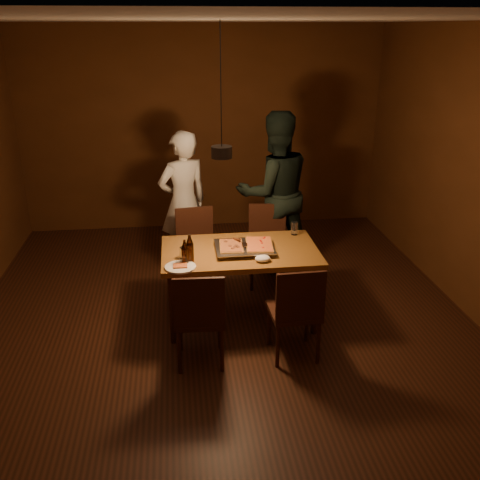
{
  "coord_description": "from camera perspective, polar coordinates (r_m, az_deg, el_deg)",
  "views": [
    {
      "loc": [
        -0.39,
        -4.5,
        2.75
      ],
      "look_at": [
        0.18,
        0.2,
        0.85
      ],
      "focal_mm": 40.0,
      "sensor_mm": 36.0,
      "label": 1
    }
  ],
  "objects": [
    {
      "name": "water_glass_right",
      "position": [
        5.52,
        5.82,
        1.25
      ],
      "size": [
        0.07,
        0.07,
        0.14
      ],
      "primitive_type": "cylinder",
      "color": "silver",
      "rests_on": "dining_table"
    },
    {
      "name": "diner_white",
      "position": [
        6.28,
        -6.05,
        4.01
      ],
      "size": [
        0.72,
        0.62,
        1.68
      ],
      "primitive_type": "imported",
      "rotation": [
        0.0,
        0.0,
        3.57
      ],
      "color": "silver",
      "rests_on": "floor"
    },
    {
      "name": "chair_far_right",
      "position": [
        6.04,
        2.94,
        0.33
      ],
      "size": [
        0.47,
        0.47,
        0.49
      ],
      "rotation": [
        0.0,
        0.0,
        3.02
      ],
      "color": "#38190F",
      "rests_on": "floor"
    },
    {
      "name": "chair_near_right",
      "position": [
        4.62,
        6.08,
        -6.94
      ],
      "size": [
        0.44,
        0.44,
        0.49
      ],
      "rotation": [
        0.0,
        0.0,
        0.04
      ],
      "color": "#38190F",
      "rests_on": "floor"
    },
    {
      "name": "diner_dark",
      "position": [
        6.27,
        3.7,
        5.06
      ],
      "size": [
        1.03,
        0.86,
        1.89
      ],
      "primitive_type": "imported",
      "rotation": [
        0.0,
        0.0,
        3.31
      ],
      "color": "black",
      "rests_on": "floor"
    },
    {
      "name": "pendant_lamp",
      "position": [
        4.62,
        -1.97,
        9.48
      ],
      "size": [
        0.18,
        0.18,
        1.1
      ],
      "color": "black",
      "rests_on": "ceiling"
    },
    {
      "name": "beer_bottle_b",
      "position": [
        4.85,
        -5.37,
        -0.89
      ],
      "size": [
        0.07,
        0.07,
        0.27
      ],
      "color": "black",
      "rests_on": "dining_table"
    },
    {
      "name": "plate_slice",
      "position": [
        4.79,
        -6.38,
        -2.87
      ],
      "size": [
        0.28,
        0.28,
        0.03
      ],
      "color": "white",
      "rests_on": "dining_table"
    },
    {
      "name": "pizza_meat",
      "position": [
        5.08,
        -0.94,
        -0.61
      ],
      "size": [
        0.24,
        0.36,
        0.02
      ],
      "primitive_type": "cube",
      "rotation": [
        0.0,
        0.0,
        -0.06
      ],
      "color": "maroon",
      "rests_on": "pizza_tray"
    },
    {
      "name": "spatula",
      "position": [
        5.1,
        0.39,
        -0.48
      ],
      "size": [
        0.19,
        0.25,
        0.04
      ],
      "primitive_type": null,
      "rotation": [
        0.0,
        0.0,
        0.47
      ],
      "color": "silver",
      "rests_on": "pizza_tray"
    },
    {
      "name": "beer_bottle_a",
      "position": [
        4.82,
        -5.91,
        -1.3
      ],
      "size": [
        0.06,
        0.06,
        0.23
      ],
      "color": "black",
      "rests_on": "dining_table"
    },
    {
      "name": "room_shell",
      "position": [
        4.71,
        -1.91,
        5.2
      ],
      "size": [
        6.0,
        6.0,
        6.0
      ],
      "color": "#3D1C10",
      "rests_on": "ground"
    },
    {
      "name": "water_glass_left",
      "position": [
        4.96,
        -6.05,
        -1.38
      ],
      "size": [
        0.07,
        0.07,
        0.11
      ],
      "primitive_type": "cylinder",
      "color": "silver",
      "rests_on": "dining_table"
    },
    {
      "name": "napkin",
      "position": [
        4.88,
        2.43,
        -1.99
      ],
      "size": [
        0.14,
        0.11,
        0.06
      ],
      "primitive_type": "ellipsoid",
      "color": "white",
      "rests_on": "dining_table"
    },
    {
      "name": "chair_far_left",
      "position": [
        5.94,
        -4.68,
        -0.11
      ],
      "size": [
        0.47,
        0.47,
        0.49
      ],
      "rotation": [
        0.0,
        0.0,
        3.27
      ],
      "color": "#38190F",
      "rests_on": "floor"
    },
    {
      "name": "chair_near_left",
      "position": [
        4.52,
        -4.36,
        -7.58
      ],
      "size": [
        0.44,
        0.44,
        0.49
      ],
      "rotation": [
        0.0,
        0.0,
        -0.04
      ],
      "color": "#38190F",
      "rests_on": "floor"
    },
    {
      "name": "pizza_tray",
      "position": [
        5.11,
        0.46,
        -0.91
      ],
      "size": [
        0.57,
        0.47,
        0.05
      ],
      "primitive_type": "cube",
      "rotation": [
        0.0,
        0.0,
        0.04
      ],
      "color": "silver",
      "rests_on": "dining_table"
    },
    {
      "name": "dining_table",
      "position": [
        5.17,
        0.0,
        -1.79
      ],
      "size": [
        1.5,
        0.9,
        0.75
      ],
      "color": "#965F26",
      "rests_on": "floor"
    },
    {
      "name": "pizza_cheese",
      "position": [
        5.12,
        2.08,
        -0.45
      ],
      "size": [
        0.28,
        0.41,
        0.02
      ],
      "primitive_type": "cube",
      "rotation": [
        0.0,
        0.0,
        -0.09
      ],
      "color": "gold",
      "rests_on": "pizza_tray"
    }
  ]
}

